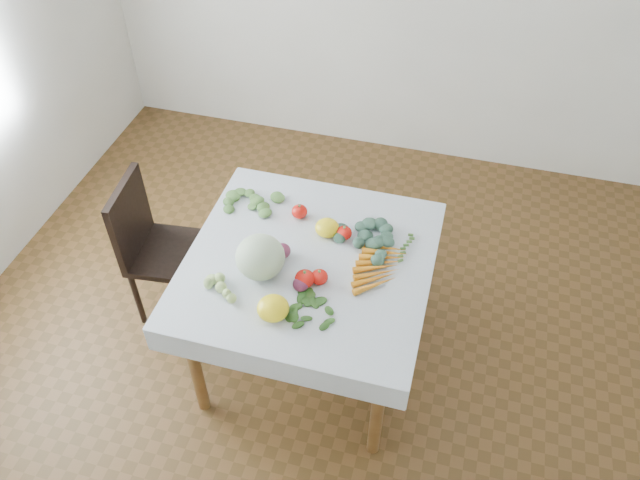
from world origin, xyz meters
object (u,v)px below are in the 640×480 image
object	(u,v)px
chair	(153,241)
carrot_bunch	(380,266)
cabbage	(260,257)
heirloom_back	(327,228)
table	(309,275)

from	to	relation	value
chair	carrot_bunch	distance (m)	1.27
carrot_bunch	cabbage	bearing A→B (deg)	-161.87
chair	carrot_bunch	bearing A→B (deg)	-4.91
chair	heirloom_back	size ratio (longest dim) A/B	7.52
chair	cabbage	world-z (taller)	cabbage
table	heirloom_back	size ratio (longest dim) A/B	8.67
chair	heirloom_back	xyz separation A→B (m)	(0.95, 0.05, 0.30)
table	heirloom_back	bearing A→B (deg)	79.43
table	cabbage	bearing A→B (deg)	-145.87
heirloom_back	carrot_bunch	world-z (taller)	heirloom_back
chair	cabbage	size ratio (longest dim) A/B	3.91
table	carrot_bunch	size ratio (longest dim) A/B	2.89
cabbage	carrot_bunch	size ratio (longest dim) A/B	0.64
carrot_bunch	chair	bearing A→B (deg)	175.09
table	chair	bearing A→B (deg)	170.87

